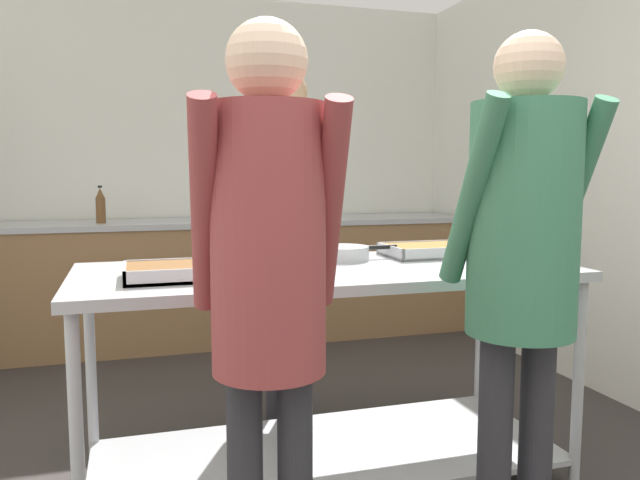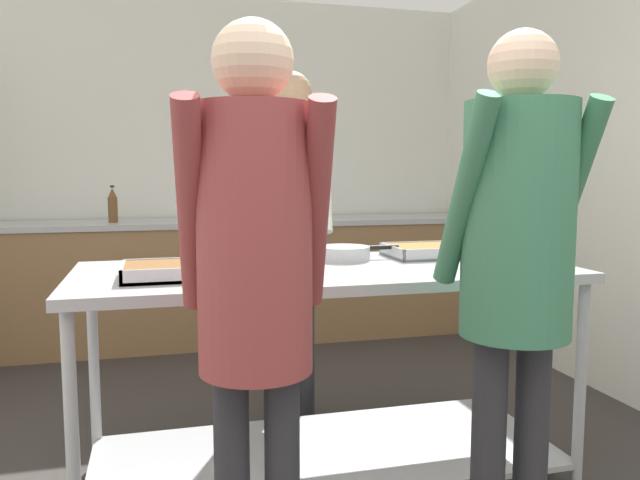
# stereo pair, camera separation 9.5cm
# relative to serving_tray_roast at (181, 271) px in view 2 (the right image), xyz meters

# --- Properties ---
(wall_rear) EXTENTS (4.01, 0.06, 2.65)m
(wall_rear) POSITION_rel_serving_tray_roast_xyz_m (0.48, 2.80, 0.40)
(wall_rear) COLOR silver
(wall_rear) RESTS_ON ground_plane
(wall_right) EXTENTS (0.06, 4.21, 2.65)m
(wall_right) POSITION_rel_serving_tray_roast_xyz_m (2.45, 0.76, 0.40)
(wall_right) COLOR silver
(wall_right) RESTS_ON ground_plane
(back_counter) EXTENTS (3.85, 0.65, 0.93)m
(back_counter) POSITION_rel_serving_tray_roast_xyz_m (0.48, 2.43, -0.46)
(back_counter) COLOR olive
(back_counter) RESTS_ON ground_plane
(serving_counter) EXTENTS (1.97, 0.83, 0.90)m
(serving_counter) POSITION_rel_serving_tray_roast_xyz_m (0.58, 0.10, -0.32)
(serving_counter) COLOR #ADAFB5
(serving_counter) RESTS_ON ground_plane
(serving_tray_roast) EXTENTS (0.41, 0.29, 0.05)m
(serving_tray_roast) POSITION_rel_serving_tray_roast_xyz_m (0.00, 0.00, 0.00)
(serving_tray_roast) COLOR #ADAFB5
(serving_tray_roast) RESTS_ON serving_counter
(plate_stack) EXTENTS (0.25, 0.25, 0.07)m
(plate_stack) POSITION_rel_serving_tray_roast_xyz_m (0.37, 0.36, 0.01)
(plate_stack) COLOR white
(plate_stack) RESTS_ON serving_counter
(sauce_pan) EXTENTS (0.37, 0.23, 0.06)m
(sauce_pan) POSITION_rel_serving_tray_roast_xyz_m (0.71, 0.28, 0.01)
(sauce_pan) COLOR #ADAFB5
(sauce_pan) RESTS_ON serving_counter
(serving_tray_vegetables) EXTENTS (0.44, 0.29, 0.05)m
(serving_tray_vegetables) POSITION_rel_serving_tray_roast_xyz_m (1.15, 0.28, 0.00)
(serving_tray_vegetables) COLOR #ADAFB5
(serving_tray_vegetables) RESTS_ON serving_counter
(guest_serving_left) EXTENTS (0.43, 0.34, 1.71)m
(guest_serving_left) POSITION_rel_serving_tray_roast_xyz_m (0.99, -0.62, 0.13)
(guest_serving_left) COLOR #2D2D33
(guest_serving_left) RESTS_ON ground_plane
(guest_serving_right) EXTENTS (0.43, 0.36, 1.67)m
(guest_serving_right) POSITION_rel_serving_tray_roast_xyz_m (0.17, -0.70, 0.12)
(guest_serving_right) COLOR #2D2D33
(guest_serving_right) RESTS_ON ground_plane
(cook_behind_counter) EXTENTS (0.45, 0.40, 1.78)m
(cook_behind_counter) POSITION_rel_serving_tray_roast_xyz_m (0.58, 0.79, 0.20)
(cook_behind_counter) COLOR #2D2D33
(cook_behind_counter) RESTS_ON ground_plane
(water_bottle) EXTENTS (0.07, 0.07, 0.26)m
(water_bottle) POSITION_rel_serving_tray_roast_xyz_m (-0.38, 2.36, 0.12)
(water_bottle) COLOR brown
(water_bottle) RESTS_ON back_counter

